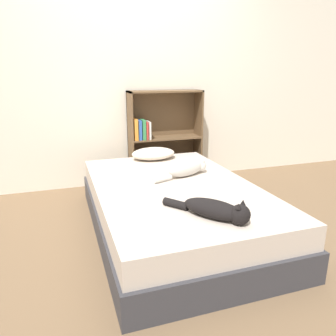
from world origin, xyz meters
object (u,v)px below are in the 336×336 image
at_px(cat_dark, 217,210).
at_px(bookshelf, 162,136).
at_px(bed, 174,207).
at_px(pillow, 153,154).
at_px(cat_light, 187,168).

relative_size(cat_dark, bookshelf, 0.48).
height_order(bed, bookshelf, bookshelf).
relative_size(pillow, bookshelf, 0.42).
bearing_deg(cat_light, cat_dark, -119.44).
xyz_separation_m(pillow, cat_dark, (-0.03, -1.55, -0.00)).
height_order(bed, cat_light, cat_light).
height_order(cat_light, cat_dark, cat_light).
bearing_deg(cat_light, bookshelf, 65.62).
xyz_separation_m(bed, pillow, (0.07, 0.85, 0.27)).
xyz_separation_m(cat_light, cat_dark, (-0.16, -0.89, -0.02)).
xyz_separation_m(pillow, bookshelf, (0.22, 0.42, 0.10)).
xyz_separation_m(bed, cat_dark, (0.04, -0.70, 0.26)).
distance_m(cat_light, cat_dark, 0.91).
distance_m(pillow, bookshelf, 0.49).
distance_m(pillow, cat_light, 0.67).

